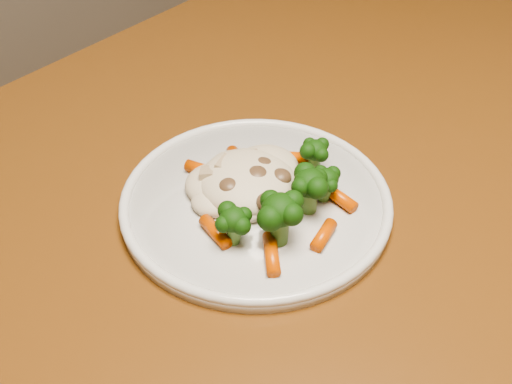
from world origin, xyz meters
TOP-DOWN VIEW (x-y plane):
  - dining_table at (-0.16, 0.08)m, footprint 1.47×1.16m
  - plate at (-0.14, 0.14)m, footprint 0.26×0.26m
  - meal at (-0.13, 0.13)m, footprint 0.16×0.17m

SIDE VIEW (x-z plane):
  - dining_table at x=-0.16m, z-range 0.29..1.04m
  - plate at x=-0.14m, z-range 0.75..0.76m
  - meal at x=-0.13m, z-range 0.76..0.80m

